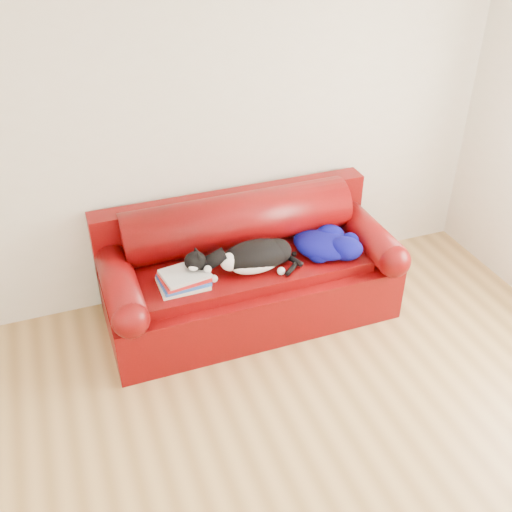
# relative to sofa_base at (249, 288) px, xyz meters

# --- Properties ---
(ground) EXTENTS (4.50, 4.50, 0.00)m
(ground) POSITION_rel_sofa_base_xyz_m (-0.14, -1.49, -0.24)
(ground) COLOR olive
(ground) RESTS_ON ground
(room_shell) EXTENTS (4.52, 4.02, 2.61)m
(room_shell) POSITION_rel_sofa_base_xyz_m (-0.01, -1.48, 1.43)
(room_shell) COLOR beige
(room_shell) RESTS_ON ground
(sofa_base) EXTENTS (2.10, 0.90, 0.50)m
(sofa_base) POSITION_rel_sofa_base_xyz_m (0.00, 0.00, 0.00)
(sofa_base) COLOR #430203
(sofa_base) RESTS_ON ground
(sofa_back) EXTENTS (2.10, 1.01, 0.88)m
(sofa_back) POSITION_rel_sofa_base_xyz_m (0.00, 0.24, 0.30)
(sofa_back) COLOR #430203
(sofa_back) RESTS_ON ground
(book_stack) EXTENTS (0.33, 0.28, 0.10)m
(book_stack) POSITION_rel_sofa_base_xyz_m (-0.52, -0.14, 0.31)
(book_stack) COLOR beige
(book_stack) RESTS_ON sofa_base
(cat) EXTENTS (0.72, 0.31, 0.26)m
(cat) POSITION_rel_sofa_base_xyz_m (0.00, -0.13, 0.36)
(cat) COLOR black
(cat) RESTS_ON sofa_base
(blanket) EXTENTS (0.54, 0.55, 0.16)m
(blanket) POSITION_rel_sofa_base_xyz_m (0.56, -0.10, 0.33)
(blanket) COLOR #02064F
(blanket) RESTS_ON sofa_base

